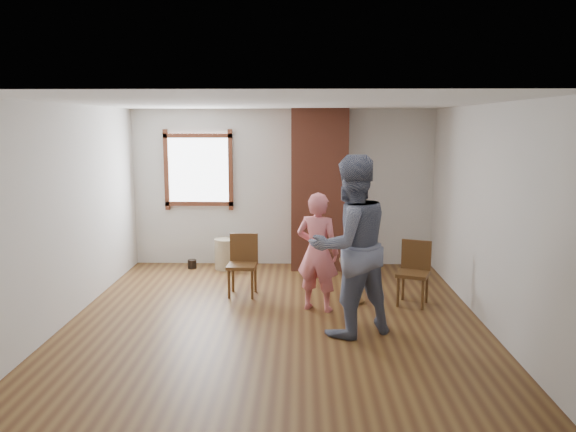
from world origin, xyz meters
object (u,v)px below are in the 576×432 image
at_px(side_table, 354,273).
at_px(stoneware_crock, 226,254).
at_px(dining_chair_left, 243,261).
at_px(man, 350,246).
at_px(dining_chair_right, 414,269).
at_px(person_pink, 318,252).

bearing_deg(side_table, stoneware_crock, 138.33).
bearing_deg(dining_chair_left, man, -43.99).
height_order(dining_chair_right, side_table, dining_chair_right).
height_order(man, person_pink, man).
relative_size(dining_chair_right, person_pink, 0.55).
height_order(stoneware_crock, dining_chair_left, dining_chair_left).
relative_size(stoneware_crock, person_pink, 0.33).
bearing_deg(man, stoneware_crock, -85.08).
height_order(side_table, person_pink, person_pink).
height_order(dining_chair_left, side_table, dining_chair_left).
height_order(dining_chair_left, person_pink, person_pink).
relative_size(stoneware_crock, dining_chair_right, 0.60).
xyz_separation_m(dining_chair_left, man, (1.36, -1.46, 0.54)).
distance_m(stoneware_crock, side_table, 2.59).
xyz_separation_m(side_table, person_pink, (-0.49, -0.31, 0.36)).
relative_size(stoneware_crock, man, 0.25).
distance_m(stoneware_crock, dining_chair_left, 1.45).
relative_size(man, person_pink, 1.34).
xyz_separation_m(dining_chair_right, side_table, (-0.79, 0.02, -0.07)).
relative_size(dining_chair_right, man, 0.41).
xyz_separation_m(dining_chair_left, person_pink, (1.02, -0.66, 0.29)).
height_order(dining_chair_left, dining_chair_right, dining_chair_left).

